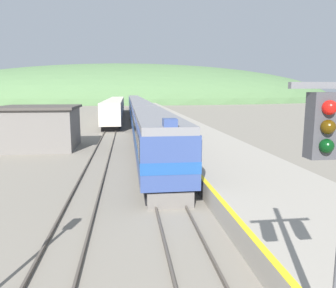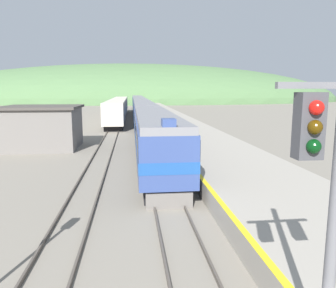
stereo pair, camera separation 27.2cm
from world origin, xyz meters
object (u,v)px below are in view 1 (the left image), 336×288
object	(u,v)px
carriage_fourth	(134,102)
carriage_third	(136,106)
express_train_lead_car	(154,136)
siding_train	(115,108)
carriage_second	(141,114)

from	to	relation	value
carriage_fourth	carriage_third	bearing A→B (deg)	-90.00
express_train_lead_car	siding_train	distance (m)	41.78
carriage_third	siding_train	world-z (taller)	carriage_third
express_train_lead_car	carriage_fourth	size ratio (longest dim) A/B	0.88
carriage_third	carriage_fourth	world-z (taller)	same
carriage_third	carriage_fourth	size ratio (longest dim) A/B	1.00
carriage_second	siding_train	xyz separation A→B (m)	(-4.26, 19.09, -0.13)
express_train_lead_car	siding_train	size ratio (longest dim) A/B	0.44
carriage_second	carriage_third	distance (m)	23.64
siding_train	express_train_lead_car	bearing A→B (deg)	-84.15
carriage_fourth	siding_train	distance (m)	28.51
express_train_lead_car	carriage_third	size ratio (longest dim) A/B	0.88
carriage_third	siding_train	bearing A→B (deg)	-133.10
express_train_lead_car	carriage_second	xyz separation A→B (m)	(0.00, 22.48, -0.01)
express_train_lead_car	carriage_third	xyz separation A→B (m)	(0.00, 46.12, -0.01)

